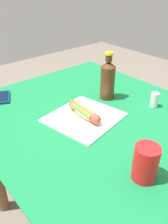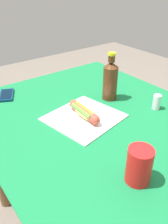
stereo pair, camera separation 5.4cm
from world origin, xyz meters
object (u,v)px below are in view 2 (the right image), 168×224
at_px(drinking_cup, 139,166).
at_px(salt_shaker, 157,102).
at_px(soda_bottle, 110,80).
at_px(hot_dog, 84,112).
at_px(cell_phone, 7,95).

height_order(drinking_cup, salt_shaker, drinking_cup).
bearing_deg(soda_bottle, drinking_cup, 146.87).
bearing_deg(hot_dog, drinking_cup, 167.84).
relative_size(cell_phone, drinking_cup, 1.24).
bearing_deg(soda_bottle, salt_shaker, -153.35).
xyz_separation_m(cell_phone, soda_bottle, (-0.33, -0.40, 0.09)).
height_order(hot_dog, cell_phone, hot_dog).
bearing_deg(salt_shaker, hot_dog, 66.77).
xyz_separation_m(soda_bottle, drinking_cup, (-0.45, 0.30, -0.04)).
bearing_deg(soda_bottle, hot_dog, 108.44).
xyz_separation_m(soda_bottle, salt_shaker, (-0.21, -0.10, -0.07)).
distance_m(cell_phone, soda_bottle, 0.53).
height_order(hot_dog, drinking_cup, drinking_cup).
bearing_deg(salt_shaker, drinking_cup, 121.55).
bearing_deg(cell_phone, soda_bottle, -129.54).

